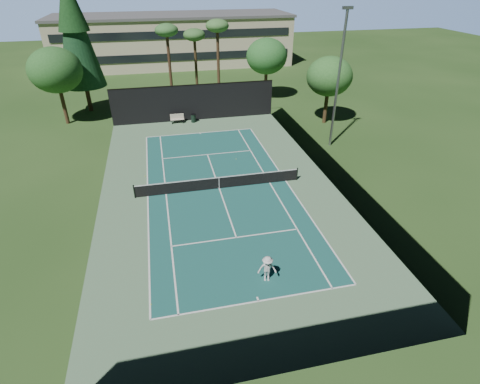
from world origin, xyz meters
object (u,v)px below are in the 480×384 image
object	(u,v)px
player	(267,269)
tennis_ball_a	(151,304)
tennis_ball_d	(145,176)
trash_bin	(193,118)
tennis_net	(219,182)
tennis_ball_c	(236,159)
tennis_ball_b	(191,181)
park_bench	(177,118)

from	to	relation	value
player	tennis_ball_a	bearing A→B (deg)	-164.81
tennis_ball_a	tennis_ball_d	world-z (taller)	tennis_ball_d
tennis_ball_d	trash_bin	world-z (taller)	trash_bin
tennis_net	tennis_ball_a	distance (m)	12.19
tennis_net	trash_bin	world-z (taller)	tennis_net
tennis_ball_a	tennis_ball_c	bearing A→B (deg)	63.62
tennis_ball_b	park_bench	bearing A→B (deg)	90.11
tennis_net	player	distance (m)	10.51
tennis_ball_c	trash_bin	xyz separation A→B (m)	(-2.67, 10.43, 0.45)
tennis_net	tennis_ball_c	size ratio (longest dim) A/B	206.62
tennis_net	tennis_ball_a	xyz separation A→B (m)	(-5.43, -10.90, -0.52)
tennis_net	tennis_ball_c	bearing A→B (deg)	63.84
tennis_ball_c	tennis_ball_a	bearing A→B (deg)	-116.38
tennis_ball_c	park_bench	world-z (taller)	park_bench
player	tennis_ball_b	distance (m)	12.46
player	tennis_ball_d	bearing A→B (deg)	126.54
tennis_net	tennis_ball_c	xyz separation A→B (m)	(2.39, 4.87, -0.53)
tennis_net	tennis_ball_b	size ratio (longest dim) A/B	209.10
tennis_net	park_bench	world-z (taller)	tennis_net
park_bench	tennis_net	bearing A→B (deg)	-82.38
tennis_ball_a	tennis_ball_d	xyz separation A→B (m)	(-0.22, 14.20, 0.00)
player	tennis_ball_a	distance (m)	6.34
tennis_ball_c	tennis_ball_d	distance (m)	8.20
tennis_ball_a	trash_bin	size ratio (longest dim) A/B	0.07
tennis_ball_a	tennis_ball_c	world-z (taller)	tennis_ball_a
park_bench	tennis_ball_b	bearing A→B (deg)	-89.89
tennis_ball_d	tennis_ball_a	bearing A→B (deg)	-89.09
tennis_ball_c	player	bearing A→B (deg)	-95.75
tennis_net	tennis_ball_d	world-z (taller)	tennis_net
tennis_ball_a	tennis_ball_b	size ratio (longest dim) A/B	1.11
tennis_ball_b	park_bench	xyz separation A→B (m)	(-0.03, 13.80, 0.52)
tennis_ball_b	park_bench	distance (m)	13.81
tennis_ball_d	tennis_ball_c	bearing A→B (deg)	11.02
park_bench	tennis_ball_d	bearing A→B (deg)	-106.51
player	tennis_ball_c	distance (m)	15.44
trash_bin	tennis_net	bearing A→B (deg)	-88.97
tennis_ball_d	tennis_ball_b	bearing A→B (deg)	-24.85
tennis_net	park_bench	bearing A→B (deg)	97.62
tennis_net	tennis_ball_d	bearing A→B (deg)	149.75
tennis_net	player	bearing A→B (deg)	-85.38
player	tennis_net	bearing A→B (deg)	105.89
player	trash_bin	distance (m)	25.80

